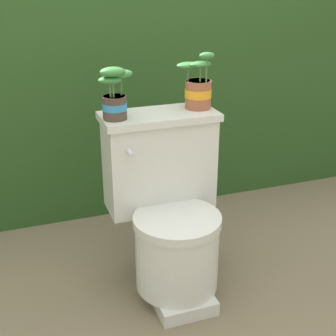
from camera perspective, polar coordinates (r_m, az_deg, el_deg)
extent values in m
plane|color=#75664C|center=(2.07, -1.39, -15.88)|extent=(12.00, 12.00, 0.00)
cube|color=#284C1E|center=(2.94, -9.65, 10.75)|extent=(3.37, 0.96, 1.38)
cube|color=silver|center=(2.09, 1.06, -14.55)|extent=(0.24, 0.37, 0.06)
cylinder|color=silver|center=(1.98, 1.09, -10.52)|extent=(0.35, 0.35, 0.29)
cylinder|color=silver|center=(1.90, 1.13, -6.38)|extent=(0.36, 0.36, 0.04)
cube|color=silver|center=(2.02, -1.06, 0.51)|extent=(0.46, 0.20, 0.40)
cube|color=silver|center=(1.94, -1.10, 6.31)|extent=(0.48, 0.23, 0.03)
cylinder|color=silver|center=(1.81, -4.62, 1.85)|extent=(0.02, 0.05, 0.02)
cylinder|color=#47382D|center=(1.86, -6.51, 7.33)|extent=(0.09, 0.09, 0.09)
cylinder|color=#2D84BC|center=(1.85, -6.52, 7.47)|extent=(0.10, 0.10, 0.03)
cylinder|color=#332319|center=(1.85, -6.57, 8.54)|extent=(0.09, 0.09, 0.01)
cylinder|color=#4C753D|center=(1.86, -7.08, 9.98)|extent=(0.01, 0.01, 0.07)
ellipsoid|color=#387F38|center=(1.85, -7.15, 11.30)|extent=(0.07, 0.05, 0.03)
cylinder|color=#4C753D|center=(1.84, -5.75, 9.94)|extent=(0.01, 0.01, 0.07)
ellipsoid|color=#387F38|center=(1.83, -5.81, 11.36)|extent=(0.10, 0.07, 0.03)
cylinder|color=#4C753D|center=(1.81, -6.70, 9.88)|extent=(0.01, 0.01, 0.09)
ellipsoid|color=#387F38|center=(1.80, -6.78, 11.57)|extent=(0.10, 0.07, 0.04)
cylinder|color=#4C753D|center=(1.82, -7.04, 9.44)|extent=(0.01, 0.01, 0.06)
ellipsoid|color=#387F38|center=(1.81, -7.10, 10.60)|extent=(0.09, 0.06, 0.03)
cylinder|color=#9E5638|center=(2.00, 3.69, 8.95)|extent=(0.11, 0.11, 0.12)
cylinder|color=orange|center=(2.00, 3.70, 9.11)|extent=(0.11, 0.11, 0.04)
cylinder|color=#332319|center=(1.98, 3.73, 10.45)|extent=(0.10, 0.10, 0.01)
cylinder|color=#4C753D|center=(1.95, 3.94, 11.37)|extent=(0.01, 0.01, 0.07)
ellipsoid|color=#387F38|center=(1.94, 3.98, 12.52)|extent=(0.09, 0.06, 0.02)
cylinder|color=#4C753D|center=(1.94, 4.71, 11.82)|extent=(0.01, 0.01, 0.10)
ellipsoid|color=#387F38|center=(1.93, 4.76, 13.51)|extent=(0.06, 0.05, 0.03)
cylinder|color=#4C753D|center=(1.97, 2.47, 11.38)|extent=(0.01, 0.01, 0.06)
ellipsoid|color=#387F38|center=(1.96, 2.49, 12.41)|extent=(0.10, 0.07, 0.03)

